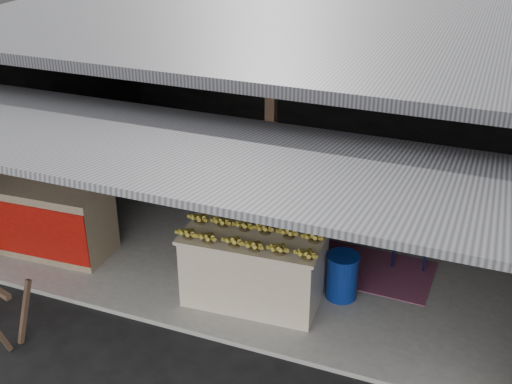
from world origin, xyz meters
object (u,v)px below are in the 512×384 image
at_px(white_crate, 284,226).
at_px(water_barrel, 342,277).
at_px(banana_table, 255,265).
at_px(neighbor_stall, 47,214).
at_px(plastic_chair, 414,218).

height_order(white_crate, water_barrel, white_crate).
height_order(banana_table, neighbor_stall, neighbor_stall).
distance_m(banana_table, neighbor_stall, 2.95).
xyz_separation_m(banana_table, plastic_chair, (1.57, 1.54, 0.14)).
bearing_deg(water_barrel, white_crate, 153.83).
height_order(water_barrel, plastic_chair, plastic_chair).
xyz_separation_m(banana_table, water_barrel, (0.96, 0.37, -0.17)).
relative_size(water_barrel, plastic_chair, 0.55).
xyz_separation_m(white_crate, water_barrel, (0.88, -0.43, -0.29)).
bearing_deg(neighbor_stall, water_barrel, 2.56).
bearing_deg(water_barrel, neighbor_stall, -174.59).
bearing_deg(neighbor_stall, white_crate, 12.02).
distance_m(white_crate, water_barrel, 1.02).
bearing_deg(plastic_chair, water_barrel, -123.34).
relative_size(banana_table, neighbor_stall, 0.96).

